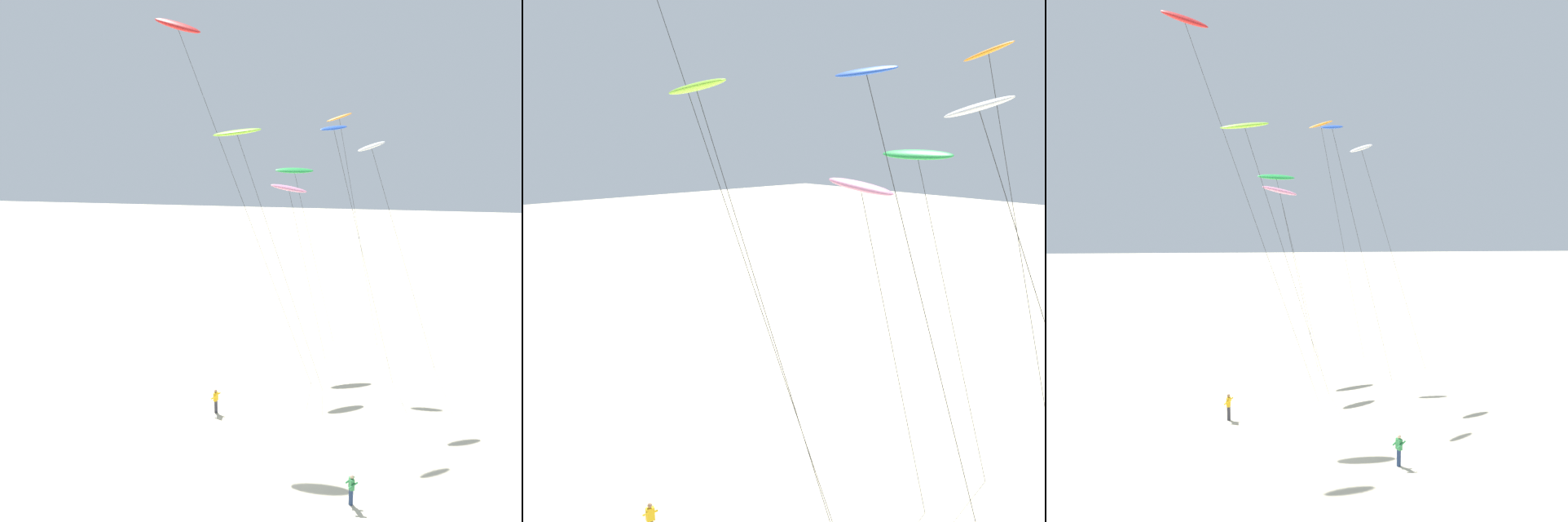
% 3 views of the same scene
% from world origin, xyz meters
% --- Properties ---
extents(ground_plane, '(260.00, 260.00, 0.00)m').
position_xyz_m(ground_plane, '(0.00, 0.00, 0.00)').
color(ground_plane, beige).
extents(kite_red, '(9.81, 4.19, 25.35)m').
position_xyz_m(kite_red, '(-7.87, 5.10, 24.38)').
color(kite_red, red).
rests_on(kite_red, ground).
extents(kite_green, '(5.37, 2.71, 15.95)m').
position_xyz_m(kite_green, '(-2.24, 16.13, 15.53)').
color(kite_green, green).
rests_on(kite_green, ground).
extents(kite_orange, '(5.10, 2.30, 20.29)m').
position_xyz_m(kite_orange, '(1.47, 15.71, 19.31)').
color(kite_orange, orange).
rests_on(kite_orange, ground).
extents(kite_blue, '(5.90, 3.03, 18.94)m').
position_xyz_m(kite_blue, '(1.59, 8.25, 18.15)').
color(kite_blue, blue).
rests_on(kite_blue, ground).
extents(kite_lime, '(7.27, 3.16, 18.69)m').
position_xyz_m(kite_lime, '(-4.33, 5.44, 18.17)').
color(kite_lime, '#8CD833').
rests_on(kite_lime, ground).
extents(kite_white, '(6.96, 3.49, 17.97)m').
position_xyz_m(kite_white, '(4.05, 11.08, 17.21)').
color(kite_white, white).
rests_on(kite_white, ground).
extents(kite_pink, '(4.58, 2.34, 14.92)m').
position_xyz_m(kite_pink, '(-2.04, 12.04, 14.31)').
color(kite_pink, pink).
rests_on(kite_pink, ground).
extents(kite_flyer_nearest, '(0.67, 0.68, 1.67)m').
position_xyz_m(kite_flyer_nearest, '(3.68, -3.61, 0.89)').
color(kite_flyer_nearest, navy).
rests_on(kite_flyer_nearest, ground).
extents(kite_flyer_middle, '(0.59, 0.61, 1.67)m').
position_xyz_m(kite_flyer_middle, '(-5.45, 3.30, 0.89)').
color(kite_flyer_middle, '#33333D').
rests_on(kite_flyer_middle, ground).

